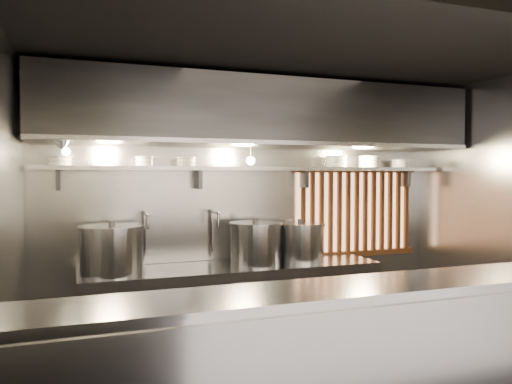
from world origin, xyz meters
TOP-DOWN VIEW (x-y plane):
  - ceiling at (0.00, 0.00)m, footprint 4.50×4.50m
  - wall_back at (0.00, 1.50)m, footprint 4.50×0.00m
  - wall_left at (-2.25, 0.00)m, footprint 0.00×3.00m
  - serving_counter at (0.00, -0.96)m, footprint 4.50×0.56m
  - cooking_bench at (-0.30, 1.13)m, footprint 3.00×0.70m
  - bowl_shelf at (0.00, 1.32)m, footprint 4.40×0.34m
  - exhaust_hood at (0.00, 1.10)m, footprint 4.40×0.81m
  - wood_screen at (1.30, 1.45)m, footprint 1.56×0.09m
  - faucet_left at (-1.15, 1.37)m, footprint 0.04×0.30m
  - faucet_right at (-0.45, 1.37)m, footprint 0.04×0.30m
  - heat_lamp at (-1.90, 0.85)m, footprint 0.25×0.35m
  - pendant_bulb at (-0.10, 1.20)m, footprint 0.09×0.09m
  - stock_pot_left at (-1.49, 1.10)m, footprint 0.70×0.70m
  - stock_pot_mid at (-0.09, 1.10)m, footprint 0.56×0.56m
  - stock_pot_right at (0.45, 1.17)m, footprint 0.60×0.60m
  - bowl_stack_0 at (-1.93, 1.32)m, footprint 0.22×0.22m
  - bowl_stack_1 at (-1.15, 1.32)m, footprint 0.20×0.20m
  - bowl_stack_2 at (-0.75, 1.32)m, footprint 0.21×0.21m
  - bowl_stack_3 at (0.97, 1.32)m, footprint 0.24×0.24m
  - bowl_stack_4 at (1.38, 1.32)m, footprint 0.23×0.23m
  - bowl_stack_5 at (1.82, 1.32)m, footprint 0.21×0.21m

SIDE VIEW (x-z plane):
  - cooking_bench at x=-0.30m, z-range 0.00..0.90m
  - serving_counter at x=0.00m, z-range 0.00..1.13m
  - stock_pot_right at x=0.45m, z-range 0.88..1.33m
  - stock_pot_mid at x=-0.09m, z-range 0.88..1.36m
  - stock_pot_left at x=-1.49m, z-range 0.88..1.37m
  - faucet_left at x=-1.15m, z-range 1.06..1.56m
  - faucet_right at x=-0.45m, z-range 1.06..1.56m
  - wood_screen at x=1.30m, z-range 0.86..1.90m
  - wall_back at x=0.00m, z-range -0.85..3.65m
  - wall_left at x=-2.25m, z-range -0.10..2.90m
  - bowl_shelf at x=0.00m, z-range 1.86..1.90m
  - bowl_stack_0 at x=-1.93m, z-range 1.90..1.99m
  - bowl_stack_5 at x=1.82m, z-range 1.90..1.99m
  - bowl_stack_2 at x=-0.75m, z-range 1.90..1.99m
  - bowl_stack_1 at x=-1.15m, z-range 1.90..1.99m
  - pendant_bulb at x=-0.10m, z-range 1.87..2.05m
  - bowl_stack_3 at x=0.97m, z-range 1.90..2.03m
  - bowl_stack_4 at x=1.38m, z-range 1.90..2.03m
  - heat_lamp at x=-1.90m, z-range 1.97..2.17m
  - exhaust_hood at x=0.00m, z-range 2.10..2.75m
  - ceiling at x=0.00m, z-range 2.80..2.80m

